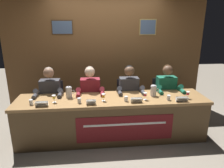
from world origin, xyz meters
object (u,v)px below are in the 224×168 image
(conference_table, at_px, (113,113))
(water_cup_center_right, at_px, (126,99))
(water_cup_far_right, at_px, (169,98))
(water_pitcher_right_side, at_px, (153,91))
(nameplate_far_right, at_px, (182,99))
(nameplate_far_left, at_px, (42,104))
(panelist_center_right, at_px, (129,93))
(chair_far_right, at_px, (163,101))
(water_pitcher_left_side, at_px, (69,92))
(panelist_center_left, at_px, (90,94))
(juice_glass_center_left, at_px, (103,96))
(juice_glass_center_right, at_px, (145,95))
(juice_glass_far_right, at_px, (188,94))
(panelist_far_left, at_px, (50,95))
(nameplate_center_right, at_px, (137,100))
(chair_center_right, at_px, (127,102))
(juice_glass_far_left, at_px, (54,97))
(panelist_far_right, at_px, (167,91))
(nameplate_center_left, at_px, (91,102))
(chair_far_left, at_px, (53,105))
(water_cup_far_left, at_px, (31,102))
(water_cup_center_left, at_px, (79,101))

(conference_table, xyz_separation_m, water_cup_center_right, (0.21, -0.06, 0.27))
(water_cup_far_right, distance_m, water_pitcher_right_side, 0.30)
(nameplate_far_right, bearing_deg, conference_table, 171.39)
(nameplate_far_left, xyz_separation_m, panelist_center_right, (1.48, 0.61, -0.08))
(chair_far_right, xyz_separation_m, water_pitcher_left_side, (-1.83, -0.45, 0.41))
(panelist_center_left, relative_size, juice_glass_center_left, 9.74)
(juice_glass_center_right, relative_size, juice_glass_far_right, 1.00)
(panelist_far_left, bearing_deg, panelist_center_left, 0.00)
(nameplate_center_right, distance_m, water_cup_far_right, 0.56)
(panelist_far_left, bearing_deg, juice_glass_center_right, -16.54)
(chair_center_right, bearing_deg, juice_glass_far_left, -153.50)
(nameplate_far_left, bearing_deg, nameplate_center_right, 0.62)
(panelist_far_left, distance_m, water_pitcher_left_side, 0.47)
(water_pitcher_right_side, bearing_deg, panelist_center_right, 139.04)
(juice_glass_center_left, bearing_deg, water_pitcher_left_side, 159.12)
(juice_glass_far_left, relative_size, chair_far_right, 0.14)
(panelist_far_right, distance_m, nameplate_far_right, 0.63)
(nameplate_center_left, xyz_separation_m, chair_center_right, (0.72, 0.81, -0.36))
(chair_center_right, relative_size, panelist_center_right, 0.73)
(panelist_far_left, relative_size, nameplate_center_left, 7.93)
(chair_far_left, height_order, nameplate_center_left, chair_far_left)
(panelist_far_left, height_order, chair_center_right, panelist_far_left)
(panelist_far_right, relative_size, water_pitcher_right_side, 5.75)
(juice_glass_far_right, bearing_deg, nameplate_center_right, -174.07)
(juice_glass_far_left, distance_m, juice_glass_far_right, 2.22)
(nameplate_center_left, distance_m, nameplate_far_right, 1.47)
(panelist_center_right, relative_size, nameplate_center_right, 6.47)
(panelist_far_left, xyz_separation_m, juice_glass_center_left, (0.95, -0.47, 0.13))
(panelist_center_right, bearing_deg, nameplate_far_right, -39.92)
(panelist_center_left, relative_size, nameplate_center_right, 6.47)
(conference_table, distance_m, nameplate_far_left, 1.16)
(water_cup_far_left, distance_m, water_cup_center_left, 0.75)
(water_cup_far_left, bearing_deg, water_pitcher_left_side, 25.28)
(water_cup_far_left, bearing_deg, panelist_far_right, 12.26)
(chair_far_right, bearing_deg, juice_glass_center_left, -151.86)
(panelist_center_left, distance_m, juice_glass_center_left, 0.54)
(nameplate_far_left, bearing_deg, panelist_far_right, 15.44)
(chair_far_left, xyz_separation_m, nameplate_center_right, (1.48, -0.79, 0.36))
(juice_glass_center_left, bearing_deg, water_pitcher_right_side, 10.19)
(chair_far_left, xyz_separation_m, water_cup_far_left, (-0.19, -0.72, 0.35))
(nameplate_far_left, relative_size, water_cup_far_left, 2.27)
(panelist_far_left, relative_size, juice_glass_center_right, 9.74)
(nameplate_far_right, bearing_deg, nameplate_far_left, 179.62)
(water_cup_far_left, distance_m, nameplate_far_right, 2.41)
(conference_table, height_order, water_pitcher_left_side, water_pitcher_left_side)
(juice_glass_center_left, relative_size, panelist_far_right, 0.10)
(juice_glass_far_left, relative_size, water_cup_far_left, 1.46)
(panelist_center_right, distance_m, juice_glass_center_right, 0.53)
(conference_table, bearing_deg, nameplate_far_right, -8.61)
(juice_glass_center_left, xyz_separation_m, nameplate_center_right, (0.53, -0.12, -0.05))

